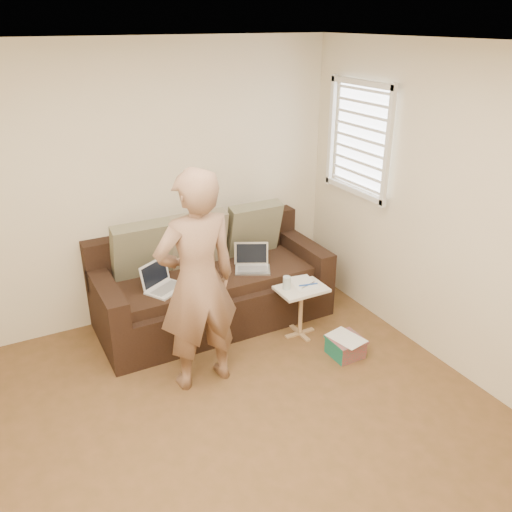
# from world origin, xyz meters

# --- Properties ---
(floor) EXTENTS (4.50, 4.50, 0.00)m
(floor) POSITION_xyz_m (0.00, 0.00, 0.00)
(floor) COLOR brown
(floor) RESTS_ON ground
(ceiling) EXTENTS (4.50, 4.50, 0.00)m
(ceiling) POSITION_xyz_m (0.00, 0.00, 2.60)
(ceiling) COLOR white
(ceiling) RESTS_ON wall_back
(wall_back) EXTENTS (4.00, 0.00, 4.00)m
(wall_back) POSITION_xyz_m (0.00, 2.25, 1.30)
(wall_back) COLOR beige
(wall_back) RESTS_ON ground
(wall_right) EXTENTS (0.00, 4.50, 4.50)m
(wall_right) POSITION_xyz_m (2.00, 0.00, 1.30)
(wall_right) COLOR beige
(wall_right) RESTS_ON ground
(window_blinds) EXTENTS (0.12, 0.88, 1.08)m
(window_blinds) POSITION_xyz_m (1.95, 1.50, 1.70)
(window_blinds) COLOR white
(window_blinds) RESTS_ON wall_right
(sofa) EXTENTS (2.20, 0.95, 0.85)m
(sofa) POSITION_xyz_m (0.53, 1.77, 0.42)
(sofa) COLOR black
(sofa) RESTS_ON ground
(pillow_left) EXTENTS (0.55, 0.29, 0.57)m
(pillow_left) POSITION_xyz_m (-0.07, 1.99, 0.79)
(pillow_left) COLOR #67654C
(pillow_left) RESTS_ON sofa
(pillow_mid) EXTENTS (0.55, 0.27, 0.57)m
(pillow_mid) POSITION_xyz_m (0.48, 1.99, 0.79)
(pillow_mid) COLOR #726C51
(pillow_mid) RESTS_ON sofa
(pillow_right) EXTENTS (0.55, 0.28, 0.57)m
(pillow_right) POSITION_xyz_m (1.08, 1.98, 0.79)
(pillow_right) COLOR #67654C
(pillow_right) RESTS_ON sofa
(laptop_silver) EXTENTS (0.40, 0.36, 0.22)m
(laptop_silver) POSITION_xyz_m (0.88, 1.62, 0.52)
(laptop_silver) COLOR #B7BABC
(laptop_silver) RESTS_ON sofa
(laptop_white) EXTENTS (0.42, 0.39, 0.25)m
(laptop_white) POSITION_xyz_m (0.02, 1.63, 0.52)
(laptop_white) COLOR white
(laptop_white) RESTS_ON sofa
(person) EXTENTS (0.67, 0.46, 1.80)m
(person) POSITION_xyz_m (0.05, 0.95, 0.90)
(person) COLOR brown
(person) RESTS_ON ground
(side_table) EXTENTS (0.45, 0.31, 0.49)m
(side_table) POSITION_xyz_m (1.14, 1.15, 0.25)
(side_table) COLOR silver
(side_table) RESTS_ON ground
(drinking_glass) EXTENTS (0.07, 0.07, 0.12)m
(drinking_glass) POSITION_xyz_m (1.01, 1.20, 0.55)
(drinking_glass) COLOR silver
(drinking_glass) RESTS_ON side_table
(scissors) EXTENTS (0.19, 0.13, 0.02)m
(scissors) POSITION_xyz_m (1.21, 1.16, 0.50)
(scissors) COLOR silver
(scissors) RESTS_ON side_table
(paper_on_table) EXTENTS (0.25, 0.33, 0.00)m
(paper_on_table) POSITION_xyz_m (1.20, 1.22, 0.49)
(paper_on_table) COLOR white
(paper_on_table) RESTS_ON side_table
(striped_box) EXTENTS (0.28, 0.28, 0.18)m
(striped_box) POSITION_xyz_m (1.31, 0.67, 0.09)
(striped_box) COLOR red
(striped_box) RESTS_ON ground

